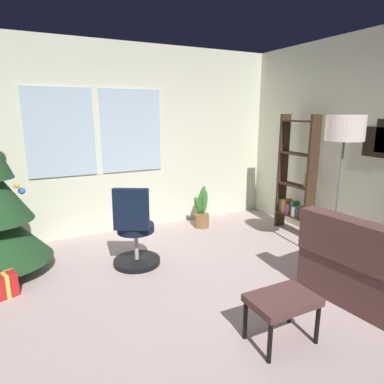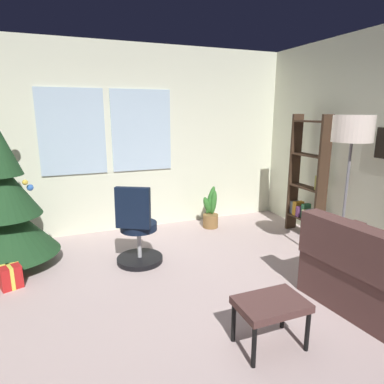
% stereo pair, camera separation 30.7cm
% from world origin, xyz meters
% --- Properties ---
extents(ground_plane, '(4.95, 5.23, 0.10)m').
position_xyz_m(ground_plane, '(0.00, 0.00, -0.05)').
color(ground_plane, '#B8A19F').
extents(wall_back_with_windows, '(4.95, 0.12, 2.77)m').
position_xyz_m(wall_back_with_windows, '(-0.02, 2.66, 1.39)').
color(wall_back_with_windows, beige).
rests_on(wall_back_with_windows, ground_plane).
extents(footstool, '(0.53, 0.36, 0.39)m').
position_xyz_m(footstool, '(0.36, -0.52, 0.34)').
color(footstool, '#523431').
rests_on(footstool, ground_plane).
extents(holiday_tree, '(1.11, 1.11, 2.15)m').
position_xyz_m(holiday_tree, '(-1.70, 1.79, 0.73)').
color(holiday_tree, '#4C331E').
rests_on(holiday_tree, ground_plane).
extents(gift_box_red, '(0.30, 0.37, 0.25)m').
position_xyz_m(gift_box_red, '(-1.67, 1.30, 0.12)').
color(gift_box_red, red).
rests_on(gift_box_red, ground_plane).
extents(office_chair, '(0.57, 0.58, 0.98)m').
position_xyz_m(office_chair, '(-0.27, 1.30, 0.38)').
color(office_chair, black).
rests_on(office_chair, ground_plane).
extents(bookshelf, '(0.18, 0.64, 1.77)m').
position_xyz_m(bookshelf, '(2.26, 1.38, 0.77)').
color(bookshelf, '#39261A').
rests_on(bookshelf, ground_plane).
extents(floor_lamp, '(0.42, 0.42, 1.77)m').
position_xyz_m(floor_lamp, '(1.85, 0.27, 1.54)').
color(floor_lamp, slate).
rests_on(floor_lamp, ground_plane).
extents(potted_plant, '(0.31, 0.28, 0.67)m').
position_xyz_m(potted_plant, '(1.10, 2.20, 0.25)').
color(potted_plant, brown).
rests_on(potted_plant, ground_plane).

